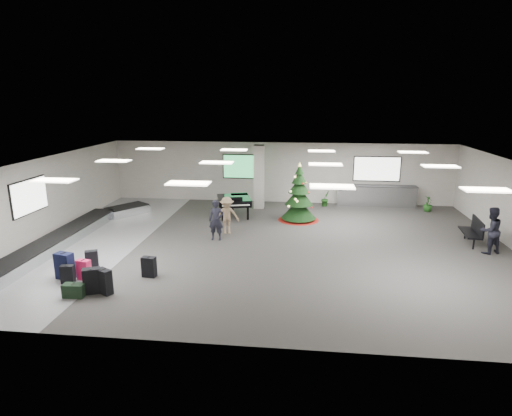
# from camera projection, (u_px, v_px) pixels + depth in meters

# --- Properties ---
(ground) EXTENTS (18.00, 18.00, 0.00)m
(ground) POSITION_uv_depth(u_px,v_px,m) (270.00, 244.00, 16.45)
(ground) COLOR #3B3835
(ground) RESTS_ON ground
(room_envelope) EXTENTS (18.02, 14.02, 3.21)m
(room_envelope) POSITION_uv_depth(u_px,v_px,m) (262.00, 181.00, 16.55)
(room_envelope) COLOR #AFA8A0
(room_envelope) RESTS_ON ground
(baggage_carousel) EXTENTS (2.28, 9.71, 0.43)m
(baggage_carousel) POSITION_uv_depth(u_px,v_px,m) (75.00, 233.00, 17.16)
(baggage_carousel) COLOR silver
(baggage_carousel) RESTS_ON ground
(service_counter) EXTENTS (4.05, 0.65, 1.08)m
(service_counter) POSITION_uv_depth(u_px,v_px,m) (376.00, 196.00, 22.17)
(service_counter) COLOR silver
(service_counter) RESTS_ON ground
(suitcase_0) EXTENTS (0.55, 0.44, 0.77)m
(suitcase_0) POSITION_uv_depth(u_px,v_px,m) (92.00, 281.00, 12.28)
(suitcase_0) COLOR black
(suitcase_0) RESTS_ON ground
(suitcase_1) EXTENTS (0.53, 0.45, 0.76)m
(suitcase_1) POSITION_uv_depth(u_px,v_px,m) (104.00, 281.00, 12.26)
(suitcase_1) COLOR black
(suitcase_1) RESTS_ON ground
(pink_suitcase) EXTENTS (0.45, 0.31, 0.66)m
(pink_suitcase) POSITION_uv_depth(u_px,v_px,m) (84.00, 270.00, 13.19)
(pink_suitcase) COLOR #E31D53
(pink_suitcase) RESTS_ON ground
(suitcase_3) EXTENTS (0.46, 0.29, 0.67)m
(suitcase_3) POSITION_uv_depth(u_px,v_px,m) (149.00, 267.00, 13.42)
(suitcase_3) COLOR black
(suitcase_3) RESTS_ON ground
(navy_suitcase) EXTENTS (0.60, 0.43, 0.86)m
(navy_suitcase) POSITION_uv_depth(u_px,v_px,m) (65.00, 266.00, 13.25)
(navy_suitcase) COLOR black
(navy_suitcase) RESTS_ON ground
(suitcase_5) EXTENTS (0.41, 0.27, 0.59)m
(suitcase_5) POSITION_uv_depth(u_px,v_px,m) (68.00, 274.00, 12.95)
(suitcase_5) COLOR black
(suitcase_5) RESTS_ON ground
(green_duffel) EXTENTS (0.60, 0.33, 0.41)m
(green_duffel) POSITION_uv_depth(u_px,v_px,m) (74.00, 290.00, 12.07)
(green_duffel) COLOR black
(green_duffel) RESTS_ON ground
(suitcase_8) EXTENTS (0.46, 0.38, 0.61)m
(suitcase_8) POSITION_uv_depth(u_px,v_px,m) (92.00, 259.00, 14.13)
(suitcase_8) COLOR black
(suitcase_8) RESTS_ON ground
(christmas_tree) EXTENTS (1.88, 1.88, 2.68)m
(christmas_tree) POSITION_uv_depth(u_px,v_px,m) (299.00, 201.00, 19.50)
(christmas_tree) COLOR maroon
(christmas_tree) RESTS_ON ground
(grand_piano) EXTENTS (1.89, 2.21, 1.09)m
(grand_piano) POSITION_uv_depth(u_px,v_px,m) (234.00, 201.00, 20.10)
(grand_piano) COLOR black
(grand_piano) RESTS_ON ground
(bench) EXTENTS (0.70, 1.63, 1.00)m
(bench) POSITION_uv_depth(u_px,v_px,m) (473.00, 230.00, 16.37)
(bench) COLOR black
(bench) RESTS_ON ground
(traveler_a) EXTENTS (0.59, 0.39, 1.61)m
(traveler_a) POSITION_uv_depth(u_px,v_px,m) (216.00, 220.00, 16.80)
(traveler_a) COLOR black
(traveler_a) RESTS_ON ground
(traveler_b) EXTENTS (1.11, 0.78, 1.55)m
(traveler_b) POSITION_uv_depth(u_px,v_px,m) (227.00, 215.00, 17.60)
(traveler_b) COLOR #957A5C
(traveler_b) RESTS_ON ground
(traveler_bench) EXTENTS (1.02, 0.91, 1.72)m
(traveler_bench) POSITION_uv_depth(u_px,v_px,m) (491.00, 230.00, 15.32)
(traveler_bench) COLOR black
(traveler_bench) RESTS_ON ground
(potted_plant_left) EXTENTS (0.56, 0.58, 0.82)m
(potted_plant_left) POSITION_uv_depth(u_px,v_px,m) (325.00, 198.00, 22.15)
(potted_plant_left) COLOR #154114
(potted_plant_left) RESTS_ON ground
(potted_plant_right) EXTENTS (0.49, 0.49, 0.78)m
(potted_plant_right) POSITION_uv_depth(u_px,v_px,m) (428.00, 204.00, 21.13)
(potted_plant_right) COLOR #154114
(potted_plant_right) RESTS_ON ground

